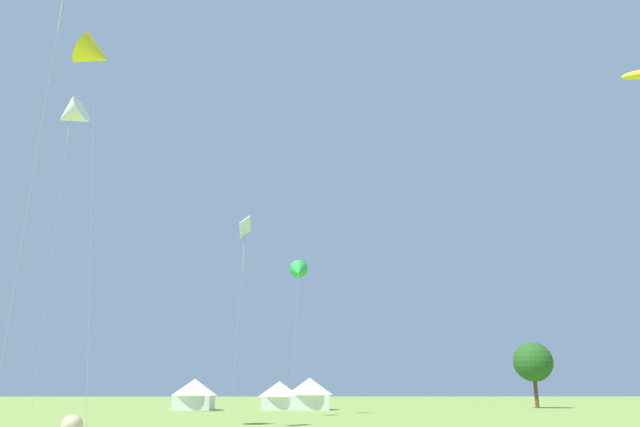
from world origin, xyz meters
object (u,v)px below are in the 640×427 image
festival_tent_left (194,393)px  festival_tent_right (310,392)px  kite_white_delta (71,115)px  tree_distant_right (533,362)px  festival_tent_center (279,394)px  kite_green_delta (299,271)px  kite_white_diamond (245,231)px  kite_yellow_delta (95,54)px

festival_tent_left → festival_tent_right: 12.18m
festival_tent_left → festival_tent_right: (12.18, 0.00, 0.07)m
kite_white_delta → tree_distant_right: kite_white_delta is taller
festival_tent_left → festival_tent_center: (8.97, 0.00, -0.14)m
kite_green_delta → kite_white_delta: bearing=178.2°
festival_tent_right → kite_green_delta: bearing=-94.7°
festival_tent_left → tree_distant_right: (38.41, 5.73, 3.42)m
kite_green_delta → festival_tent_left: 20.01m
kite_green_delta → kite_white_delta: size_ratio=0.45×
festival_tent_left → festival_tent_center: size_ratio=1.09×
kite_green_delta → festival_tent_center: bearing=99.5°
kite_white_delta → tree_distant_right: 57.68m
kite_white_diamond → festival_tent_right: kite_white_diamond is taller
festival_tent_left → festival_tent_center: bearing=0.0°
tree_distant_right → kite_green_delta: bearing=-145.7°
festival_tent_center → festival_tent_right: 3.22m
kite_green_delta → kite_white_delta: kite_white_delta is taller
kite_white_diamond → festival_tent_right: bearing=73.9°
kite_white_diamond → festival_tent_center: bearing=83.3°
kite_yellow_delta → festival_tent_right: kite_yellow_delta is taller
festival_tent_left → tree_distant_right: size_ratio=0.65×
kite_green_delta → festival_tent_right: size_ratio=2.67×
kite_white_diamond → kite_yellow_delta: 18.47m
festival_tent_center → festival_tent_right: bearing=-0.0°
kite_yellow_delta → festival_tent_center: 40.46m
festival_tent_right → kite_white_diamond: bearing=-106.1°
kite_yellow_delta → festival_tent_left: (0.88, 33.89, -19.66)m
kite_green_delta → tree_distant_right: kite_green_delta is taller
tree_distant_right → festival_tent_center: bearing=-169.0°
kite_yellow_delta → festival_tent_left: kite_yellow_delta is taller
festival_tent_left → tree_distant_right: bearing=8.5°
kite_yellow_delta → kite_white_delta: kite_white_delta is taller
festival_tent_right → festival_tent_left: bearing=180.0°
tree_distant_right → festival_tent_left: bearing=-171.5°
festival_tent_right → festival_tent_center: bearing=180.0°
kite_white_diamond → kite_yellow_delta: kite_yellow_delta is taller
kite_white_diamond → festival_tent_left: kite_white_diamond is taller
kite_yellow_delta → tree_distant_right: kite_yellow_delta is taller
kite_green_delta → festival_tent_center: size_ratio=3.01×
festival_tent_center → festival_tent_right: festival_tent_right is taller
kite_yellow_delta → festival_tent_center: (9.85, 33.89, -19.79)m
kite_yellow_delta → kite_white_delta: size_ratio=0.76×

